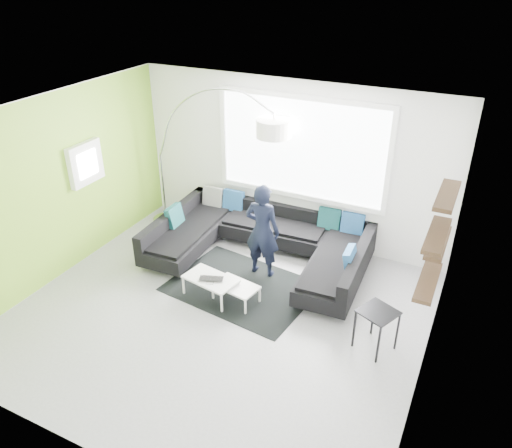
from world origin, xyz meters
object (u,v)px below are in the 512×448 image
Objects in this scene: sectional_sofa at (260,245)px; person at (262,231)px; laptop at (211,281)px; coffee_table at (223,289)px; arc_lamp at (160,155)px; side_table at (376,330)px.

sectional_sofa is 2.29× the size of person.
person is 1.12m from laptop.
sectional_sofa reaches higher than laptop.
coffee_table is at bearing 74.51° from person.
sectional_sofa is 1.15m from coffee_table.
arc_lamp is 6.53× the size of laptop.
person is (-2.04, 0.92, 0.47)m from side_table.
side_table is 1.45× the size of laptop.
arc_lamp is 4.50× the size of side_table.
person is at bearing 86.02° from coffee_table.
arc_lamp is at bearing 152.96° from coffee_table.
side_table is (2.25, -0.05, 0.13)m from coffee_table.
laptop reaches higher than coffee_table.
arc_lamp is 2.89m from laptop.
coffee_table is at bearing -38.93° from arc_lamp.
side_table is at bearing 154.34° from person.
side_table is at bearing 8.76° from coffee_table.
sectional_sofa is at bearing -58.42° from person.
sectional_sofa is at bearing 151.74° from side_table.
arc_lamp is at bearing 163.73° from sectional_sofa.
side_table is (2.21, -1.19, -0.03)m from sectional_sofa.
person is 3.81× the size of laptop.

